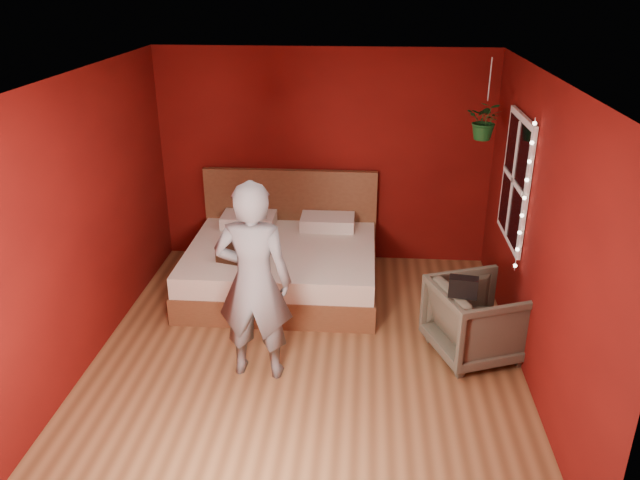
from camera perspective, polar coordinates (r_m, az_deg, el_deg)
The scene contains 10 objects.
floor at distance 6.08m, azimuth -1.20°, elevation -10.31°, with size 4.50×4.50×0.00m, color #91613A.
room_walls at distance 5.34m, azimuth -1.35°, elevation 4.88°, with size 4.04×4.54×2.62m.
window at distance 6.39m, azimuth 17.40°, elevation 5.25°, with size 0.05×0.97×1.27m.
fairy_lights at distance 5.90m, azimuth 18.19°, elevation 3.68°, with size 0.04×0.04×1.45m.
bed at distance 7.18m, azimuth -3.39°, elevation -1.97°, with size 2.12×1.81×1.17m.
person at distance 5.40m, azimuth -6.07°, elevation -3.84°, with size 0.67×0.44×1.83m, color slate.
armchair at distance 6.07m, azimuth 14.22°, elevation -7.06°, with size 0.79×0.81×0.74m, color #565544.
handbag at distance 5.61m, azimuth 12.97°, elevation -4.20°, with size 0.25×0.12×0.18m, color black.
throw_pillow at distance 6.76m, azimuth -7.08°, elevation -0.99°, with size 0.43×0.43×0.15m, color #311C10.
hanging_plant at distance 6.68m, azimuth 14.90°, elevation 10.52°, with size 0.45×0.42×0.82m.
Camera 1 is at (0.52, -5.04, 3.36)m, focal length 35.00 mm.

